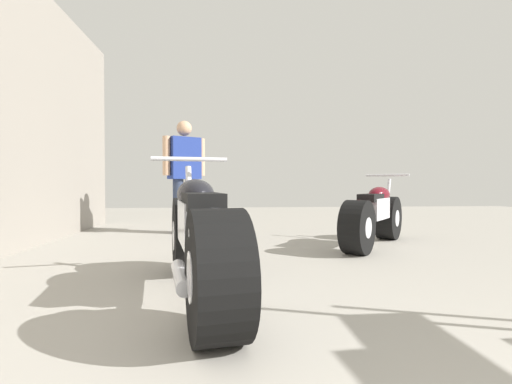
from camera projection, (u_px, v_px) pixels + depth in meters
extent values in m
plane|color=#9E998E|center=(290.00, 268.00, 3.33)|extent=(17.36, 17.36, 0.00)
cylinder|color=black|center=(189.00, 235.00, 3.14)|extent=(0.36, 0.67, 0.63)
cylinder|color=silver|center=(189.00, 235.00, 3.14)|extent=(0.30, 0.28, 0.24)
cylinder|color=black|center=(217.00, 275.00, 1.76)|extent=(0.36, 0.67, 0.63)
cylinder|color=silver|center=(217.00, 275.00, 1.76)|extent=(0.30, 0.28, 0.24)
cube|color=silver|center=(199.00, 223.00, 2.44)|extent=(0.35, 0.66, 0.28)
ellipsoid|color=black|center=(195.00, 194.00, 2.65)|extent=(0.35, 0.55, 0.22)
cube|color=black|center=(202.00, 201.00, 2.27)|extent=(0.30, 0.51, 0.10)
ellipsoid|color=black|center=(215.00, 232.00, 1.80)|extent=(0.33, 0.47, 0.24)
cylinder|color=silver|center=(189.00, 200.00, 3.09)|extent=(0.09, 0.25, 0.57)
cylinder|color=silver|center=(190.00, 159.00, 3.05)|extent=(0.61, 0.15, 0.04)
cylinder|color=silver|center=(181.00, 276.00, 2.13)|extent=(0.19, 0.55, 0.09)
cylinder|color=black|center=(388.00, 218.00, 5.06)|extent=(0.54, 0.60, 0.58)
cylinder|color=silver|center=(388.00, 218.00, 5.06)|extent=(0.33, 0.32, 0.22)
cylinder|color=black|center=(357.00, 227.00, 3.96)|extent=(0.54, 0.60, 0.58)
cylinder|color=silver|center=(357.00, 227.00, 3.96)|extent=(0.33, 0.32, 0.22)
cube|color=silver|center=(375.00, 209.00, 4.51)|extent=(0.52, 0.59, 0.25)
ellipsoid|color=#5B0F19|center=(379.00, 195.00, 4.67)|extent=(0.47, 0.51, 0.20)
cube|color=black|center=(371.00, 198.00, 4.37)|extent=(0.42, 0.46, 0.09)
ellipsoid|color=#5B0F19|center=(359.00, 210.00, 4.00)|extent=(0.43, 0.46, 0.22)
cylinder|color=silver|center=(388.00, 198.00, 5.02)|extent=(0.17, 0.21, 0.52)
cylinder|color=silver|center=(387.00, 175.00, 4.98)|extent=(0.46, 0.37, 0.03)
cylinder|color=silver|center=(357.00, 231.00, 4.36)|extent=(0.37, 0.44, 0.08)
cylinder|color=#2D3851|center=(191.00, 206.00, 5.74)|extent=(0.21, 0.21, 0.82)
cylinder|color=#2D3851|center=(178.00, 206.00, 5.62)|extent=(0.21, 0.21, 0.82)
cube|color=navy|center=(184.00, 158.00, 5.67)|extent=(0.52, 0.44, 0.63)
cylinder|color=tan|center=(201.00, 157.00, 5.83)|extent=(0.15, 0.15, 0.58)
cylinder|color=tan|center=(166.00, 156.00, 5.50)|extent=(0.15, 0.15, 0.58)
sphere|color=tan|center=(184.00, 128.00, 5.66)|extent=(0.23, 0.23, 0.23)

